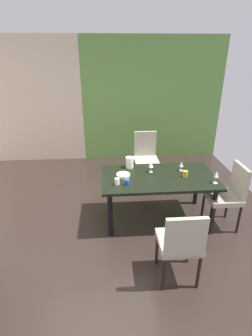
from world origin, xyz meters
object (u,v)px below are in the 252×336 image
dining_table (159,181)px  cup_corner (127,182)px  chair_right_near (229,193)px  wine_glass_near_shelf (181,165)px  cup_front (185,174)px  cup_right (117,181)px  wine_glass_center (216,175)px  chair_head_near (181,242)px  serving_bowl_north (123,175)px  pitcher_left (130,162)px  chair_head_far (146,155)px  wine_glass_south (151,165)px

dining_table → cup_corner: size_ratio=22.71×
chair_right_near → wine_glass_near_shelf: bearing=54.4°
cup_front → cup_right: bearing=-171.1°
wine_glass_center → cup_front: 0.43m
cup_corner → cup_right: cup_right is taller
chair_head_near → wine_glass_center: (0.72, 0.94, 0.30)m
serving_bowl_north → cup_corner: cup_corner is taller
wine_glass_near_shelf → serving_bowl_north: wine_glass_near_shelf is taller
chair_head_near → dining_table: bearing=90.4°
dining_table → cup_front: (0.37, -0.04, 0.13)m
cup_right → serving_bowl_north: bearing=67.7°
wine_glass_near_shelf → cup_right: (-0.98, -0.36, -0.05)m
chair_right_near → cup_right: bearing=87.8°
wine_glass_near_shelf → wine_glass_center: size_ratio=0.79×
pitcher_left → cup_right: bearing=-112.1°
cup_corner → chair_head_near: bearing=-64.0°
dining_table → chair_head_far: size_ratio=1.66×
serving_bowl_north → chair_head_near: bearing=-67.4°
chair_head_far → serving_bowl_north: chair_head_far is taller
wine_glass_center → cup_corner: (-1.21, 0.05, -0.09)m
cup_front → dining_table: bearing=173.3°
cup_right → pitcher_left: pitcher_left is taller
cup_right → wine_glass_south: bearing=34.2°
cup_corner → pitcher_left: (0.08, 0.56, 0.05)m
wine_glass_center → pitcher_left: bearing=151.4°
cup_front → cup_right: same height
chair_head_far → pitcher_left: size_ratio=5.78×
wine_glass_near_shelf → cup_corner: (-0.84, -0.38, -0.06)m
serving_bowl_north → cup_right: bearing=-112.3°
wine_glass_center → cup_corner: wine_glass_center is taller
cup_front → serving_bowl_north: bearing=174.6°
wine_glass_near_shelf → wine_glass_south: bearing=-178.6°
dining_table → cup_corner: bearing=-155.3°
serving_bowl_north → pitcher_left: bearing=68.0°
dining_table → serving_bowl_north: bearing=175.5°
wine_glass_near_shelf → cup_front: bearing=-88.6°
wine_glass_near_shelf → pitcher_left: (-0.76, 0.18, -0.01)m
wine_glass_near_shelf → cup_right: wine_glass_near_shelf is taller
chair_head_near → cup_corner: size_ratio=12.86×
dining_table → wine_glass_center: bearing=-20.4°
cup_front → cup_corner: size_ratio=1.23×
wine_glass_south → cup_right: size_ratio=1.85×
chair_head_far → chair_head_near: bearing=90.4°
dining_table → chair_head_far: 1.22m
wine_glass_south → pitcher_left: (-0.30, 0.19, -0.03)m
chair_head_near → serving_bowl_north: size_ratio=4.71×
dining_table → cup_right: 0.66m
chair_head_far → chair_head_near: (0.02, -2.43, -0.02)m
chair_right_near → wine_glass_center: (-0.23, -0.01, 0.29)m
serving_bowl_north → wine_glass_center: bearing=-14.0°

